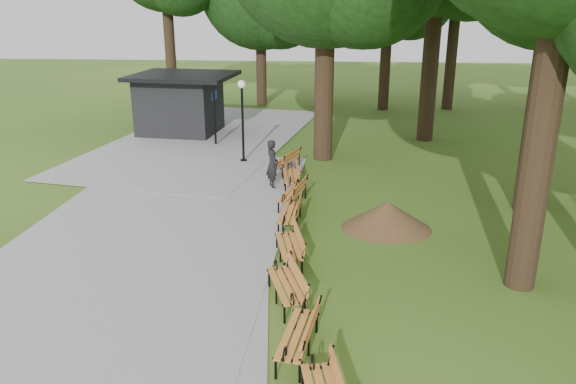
# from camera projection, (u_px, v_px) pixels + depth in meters

# --- Properties ---
(ground) EXTENTS (100.00, 100.00, 0.00)m
(ground) POSITION_uv_depth(u_px,v_px,m) (275.00, 278.00, 13.85)
(ground) COLOR #395E1A
(ground) RESTS_ON ground
(path) EXTENTS (12.00, 38.00, 0.06)m
(path) POSITION_uv_depth(u_px,v_px,m) (153.00, 225.00, 16.97)
(path) COLOR gray
(path) RESTS_ON ground
(person) EXTENTS (0.65, 0.76, 1.76)m
(person) POSITION_uv_depth(u_px,v_px,m) (272.00, 164.00, 20.14)
(person) COLOR black
(person) RESTS_ON ground
(kiosk) EXTENTS (5.20, 4.65, 2.99)m
(kiosk) POSITION_uv_depth(u_px,v_px,m) (180.00, 104.00, 28.19)
(kiosk) COLOR black
(kiosk) RESTS_ON ground
(lamp_post) EXTENTS (0.32, 0.32, 3.38)m
(lamp_post) POSITION_uv_depth(u_px,v_px,m) (242.00, 104.00, 22.85)
(lamp_post) COLOR black
(lamp_post) RESTS_ON ground
(dirt_mound) EXTENTS (2.24, 2.24, 0.85)m
(dirt_mound) POSITION_uv_depth(u_px,v_px,m) (387.00, 215.00, 16.64)
(dirt_mound) COLOR #47301C
(dirt_mound) RESTS_ON ground
(bench_1) EXTENTS (0.92, 1.97, 0.88)m
(bench_1) POSITION_uv_depth(u_px,v_px,m) (297.00, 334.00, 10.73)
(bench_1) COLOR #C7702E
(bench_1) RESTS_ON ground
(bench_2) EXTENTS (1.19, 2.00, 0.88)m
(bench_2) POSITION_uv_depth(u_px,v_px,m) (286.00, 285.00, 12.57)
(bench_2) COLOR #C7702E
(bench_2) RESTS_ON ground
(bench_3) EXTENTS (1.02, 1.99, 0.88)m
(bench_3) POSITION_uv_depth(u_px,v_px,m) (289.00, 246.00, 14.55)
(bench_3) COLOR #C7702E
(bench_3) RESTS_ON ground
(bench_4) EXTENTS (0.74, 1.93, 0.88)m
(bench_4) POSITION_uv_depth(u_px,v_px,m) (290.00, 213.00, 16.78)
(bench_4) COLOR #C7702E
(bench_4) RESTS_ON ground
(bench_5) EXTENTS (1.02, 1.99, 0.88)m
(bench_5) POSITION_uv_depth(u_px,v_px,m) (292.00, 193.00, 18.47)
(bench_5) COLOR #C7702E
(bench_5) RESTS_ON ground
(bench_6) EXTENTS (0.87, 1.96, 0.88)m
(bench_6) POSITION_uv_depth(u_px,v_px,m) (291.00, 176.00, 20.31)
(bench_6) COLOR #C7702E
(bench_6) RESTS_ON ground
(bench_7) EXTENTS (1.23, 2.00, 0.88)m
(bench_7) POSITION_uv_depth(u_px,v_px,m) (286.00, 161.00, 22.18)
(bench_7) COLOR #C7702E
(bench_7) RESTS_ON ground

